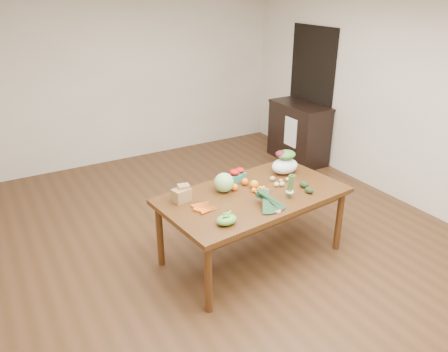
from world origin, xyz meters
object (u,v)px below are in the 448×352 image
dining_table (252,226)px  cabbage (224,183)px  paper_bag (181,194)px  mandarin_cluster (260,190)px  cabinet (299,132)px  asparagus_bundle (290,186)px  salad_bag (285,163)px  kale_bunch (271,201)px

dining_table → cabbage: bearing=134.4°
paper_bag → mandarin_cluster: 0.80m
paper_bag → cabinet: bearing=31.0°
asparagus_bundle → paper_bag: bearing=148.2°
cabinet → cabbage: bearing=-144.0°
dining_table → salad_bag: (0.59, 0.25, 0.50)m
cabinet → salad_bag: (-1.60, -1.69, 0.40)m
asparagus_bundle → cabinet: bearing=42.9°
mandarin_cluster → salad_bag: (0.52, 0.28, 0.08)m
salad_bag → asparagus_bundle: bearing=-122.6°
paper_bag → cabbage: 0.46m
paper_bag → salad_bag: 1.28m
paper_bag → salad_bag: (1.28, 0.04, 0.04)m
dining_table → salad_bag: size_ratio=6.01×
cabinet → mandarin_cluster: bearing=-137.1°
paper_bag → kale_bunch: (0.66, -0.56, 0.00)m
paper_bag → mandarin_cluster: (0.76, -0.24, -0.04)m
asparagus_bundle → salad_bag: bearing=51.5°
kale_bunch → dining_table: bearing=78.8°
paper_bag → salad_bag: size_ratio=0.71×
dining_table → kale_bunch: 0.58m
paper_bag → asparagus_bundle: asparagus_bundle is taller
cabbage → mandarin_cluster: cabbage is taller
kale_bunch → salad_bag: bearing=38.4°
cabinet → kale_bunch: size_ratio=2.55×
cabinet → kale_bunch: (-2.22, -2.30, 0.36)m
dining_table → salad_bag: salad_bag is taller
mandarin_cluster → kale_bunch: (-0.10, -0.32, 0.04)m
cabbage → salad_bag: (0.82, 0.06, 0.02)m
mandarin_cluster → kale_bunch: 0.34m
cabinet → asparagus_bundle: asparagus_bundle is taller
cabinet → cabbage: 3.01m
paper_bag → salad_bag: bearing=1.8°
cabinet → salad_bag: 2.36m
cabbage → asparagus_bundle: bearing=-41.8°
kale_bunch → asparagus_bundle: asparagus_bundle is taller
cabinet → salad_bag: bearing=-133.4°
cabbage → mandarin_cluster: 0.37m
dining_table → cabinet: size_ratio=1.83×
cabinet → kale_bunch: 3.22m
dining_table → asparagus_bundle: 0.62m
mandarin_cluster → salad_bag: 0.60m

